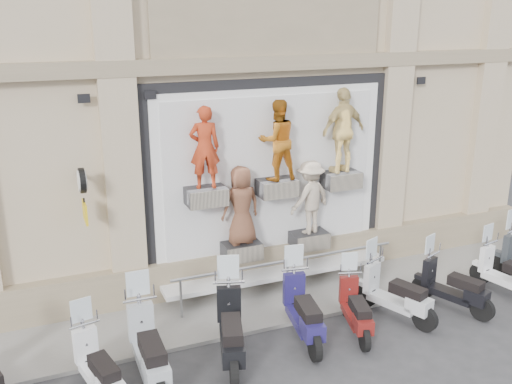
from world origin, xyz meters
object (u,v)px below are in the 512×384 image
at_px(scooter_c, 148,336).
at_px(scooter_f, 356,299).
at_px(scooter_b, 97,357).
at_px(scooter_d, 231,317).
at_px(scooter_h, 454,276).
at_px(guard_rail, 287,280).
at_px(scooter_i, 509,264).
at_px(clock_sign_bracket, 83,188).
at_px(scooter_e, 303,299).
at_px(scooter_g, 396,283).

xyz_separation_m(scooter_c, scooter_f, (3.93, 0.03, -0.15)).
height_order(scooter_b, scooter_d, scooter_d).
bearing_deg(scooter_h, guard_rail, 129.34).
relative_size(scooter_b, scooter_i, 1.03).
xyz_separation_m(clock_sign_bracket, scooter_e, (3.51, -1.93, -1.99)).
height_order(scooter_c, scooter_i, scooter_c).
distance_m(clock_sign_bracket, scooter_c, 2.96).
xyz_separation_m(scooter_d, scooter_g, (3.49, 0.14, -0.09)).
bearing_deg(scooter_i, scooter_g, 165.66).
bearing_deg(scooter_f, scooter_e, -174.23).
bearing_deg(scooter_h, scooter_e, 155.51).
relative_size(guard_rail, scooter_g, 2.71).
distance_m(scooter_d, scooter_e, 1.48).
distance_m(scooter_c, scooter_e, 2.92).
relative_size(scooter_g, scooter_i, 1.06).
height_order(clock_sign_bracket, scooter_f, clock_sign_bracket).
bearing_deg(scooter_b, scooter_c, -5.16).
xyz_separation_m(scooter_b, scooter_c, (0.82, 0.11, 0.11)).
xyz_separation_m(guard_rail, scooter_d, (-1.86, -1.63, 0.39)).
bearing_deg(scooter_g, scooter_h, -27.92).
xyz_separation_m(clock_sign_bracket, scooter_h, (6.84, -2.11, -2.07)).
relative_size(guard_rail, scooter_i, 2.86).
bearing_deg(scooter_e, guard_rail, 85.13).
distance_m(scooter_c, scooter_g, 4.93).
distance_m(clock_sign_bracket, scooter_h, 7.45).
bearing_deg(clock_sign_bracket, scooter_g, -19.56).
height_order(clock_sign_bracket, scooter_d, clock_sign_bracket).
bearing_deg(scooter_d, clock_sign_bracket, 150.96).
xyz_separation_m(scooter_d, scooter_i, (6.31, 0.03, -0.13)).
height_order(guard_rail, scooter_c, scooter_c).
bearing_deg(scooter_f, clock_sign_bracket, 171.01).
bearing_deg(scooter_c, scooter_i, 1.48).
xyz_separation_m(scooter_f, scooter_h, (2.30, 0.01, 0.03)).
bearing_deg(scooter_i, scooter_c, 168.36).
distance_m(clock_sign_bracket, scooter_d, 3.52).
height_order(clock_sign_bracket, scooter_e, clock_sign_bracket).
distance_m(guard_rail, scooter_f, 1.78).
relative_size(scooter_f, scooter_i, 0.97).
xyz_separation_m(scooter_g, scooter_i, (2.82, -0.11, -0.04)).
relative_size(scooter_b, scooter_g, 0.97).
height_order(guard_rail, scooter_b, scooter_b).
bearing_deg(clock_sign_bracket, scooter_b, -95.44).
height_order(scooter_f, scooter_i, scooter_i).
height_order(scooter_d, scooter_g, scooter_d).
bearing_deg(clock_sign_bracket, guard_rail, -6.84).
distance_m(scooter_g, scooter_i, 2.82).
height_order(scooter_b, scooter_e, scooter_e).
relative_size(scooter_d, scooter_g, 1.12).
distance_m(clock_sign_bracket, scooter_e, 4.48).
distance_m(scooter_b, scooter_i, 8.57).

